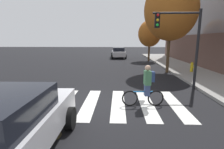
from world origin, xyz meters
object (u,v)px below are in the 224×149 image
fire_hydrant (192,67)px  street_tree_near (171,10)px  cyclist (146,86)px  manhole_cover (50,136)px  sedan_mid (118,53)px  street_tree_mid (150,34)px  traffic_light_near (182,36)px  sedan_near (5,128)px

fire_hydrant → street_tree_near: size_ratio=0.11×
cyclist → fire_hydrant: cyclist is taller
manhole_cover → sedan_mid: (1.92, 21.64, 0.80)m
manhole_cover → street_tree_mid: (5.80, 17.98, 3.41)m
cyclist → traffic_light_near: size_ratio=0.41×
sedan_near → cyclist: 4.94m
traffic_light_near → street_tree_mid: bearing=87.5°
manhole_cover → street_tree_near: street_tree_near is taller
sedan_mid → fire_hydrant: (5.89, -12.04, -0.27)m
sedan_near → street_tree_near: bearing=59.8°
sedan_near → fire_hydrant: sedan_near is taller
traffic_light_near → cyclist: bearing=-130.2°
sedan_mid → cyclist: cyclist is taller
sedan_near → manhole_cover: bearing=66.3°
fire_hydrant → street_tree_mid: (-2.01, 8.38, 2.89)m
traffic_light_near → sedan_near: bearing=-133.3°
street_tree_near → fire_hydrant: bearing=-11.8°
sedan_mid → traffic_light_near: bearing=-78.8°
manhole_cover → traffic_light_near: size_ratio=0.15×
sedan_near → fire_hydrant: (8.28, 10.69, -0.29)m
cyclist → street_tree_mid: size_ratio=0.34×
cyclist → street_tree_mid: street_tree_mid is taller
sedan_mid → cyclist: size_ratio=2.70×
sedan_near → traffic_light_near: traffic_light_near is taller
fire_hydrant → sedan_mid: bearing=116.1°
cyclist → traffic_light_near: bearing=49.8°
street_tree_near → manhole_cover: bearing=-120.9°
sedan_mid → fire_hydrant: sedan_mid is taller
sedan_mid → manhole_cover: bearing=-95.1°
sedan_near → sedan_mid: size_ratio=1.00×
sedan_near → traffic_light_near: size_ratio=1.10×
manhole_cover → traffic_light_near: 7.75m
street_tree_mid → sedan_near: bearing=-108.2°
cyclist → fire_hydrant: bearing=56.6°
cyclist → sedan_mid: bearing=93.3°
traffic_light_near → street_tree_near: bearing=81.6°
manhole_cover → sedan_mid: bearing=84.9°
street_tree_near → sedan_mid: bearing=109.1°
cyclist → street_tree_mid: bearing=80.0°
sedan_mid → sedan_near: bearing=-96.0°
fire_hydrant → street_tree_mid: bearing=103.5°
manhole_cover → cyclist: 3.95m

